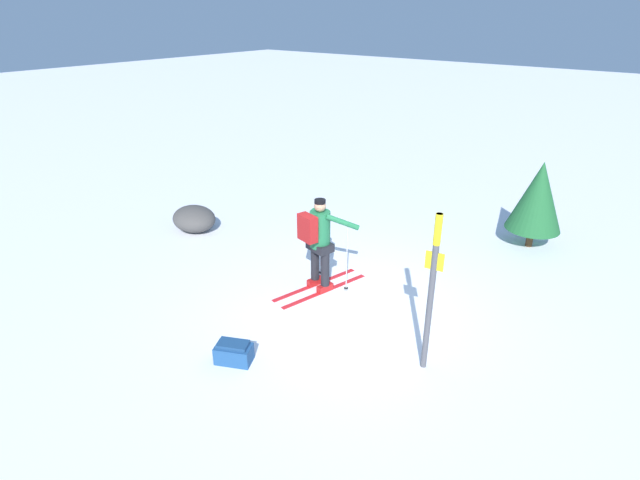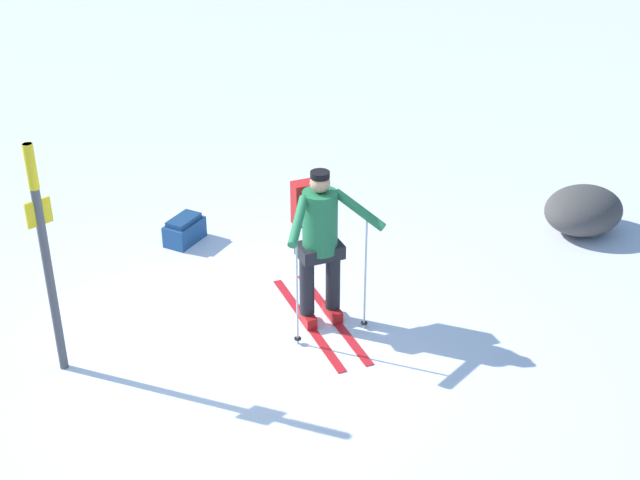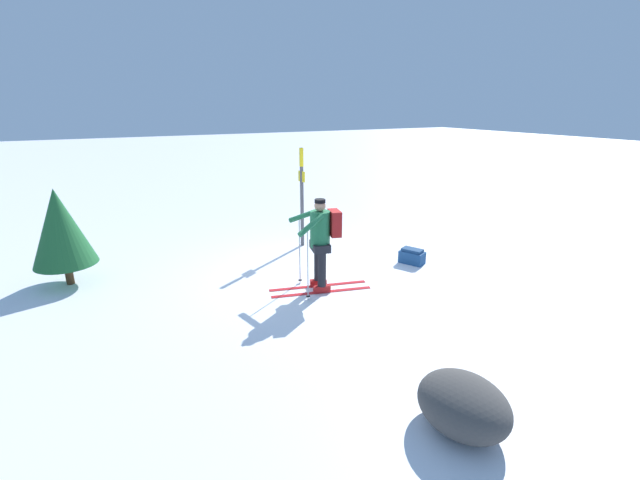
% 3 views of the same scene
% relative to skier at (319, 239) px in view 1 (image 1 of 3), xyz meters
% --- Properties ---
extents(ground_plane, '(80.00, 80.00, 0.00)m').
position_rel_skier_xyz_m(ground_plane, '(0.73, -0.09, -0.98)').
color(ground_plane, white).
extents(skier, '(1.00, 1.86, 1.68)m').
position_rel_skier_xyz_m(skier, '(0.00, 0.00, 0.00)').
color(skier, red).
rests_on(skier, ground_plane).
extents(dropped_backpack, '(0.58, 0.48, 0.32)m').
position_rel_skier_xyz_m(dropped_backpack, '(0.31, -2.32, -0.83)').
color(dropped_backpack, navy).
rests_on(dropped_backpack, ground_plane).
extents(trail_marker, '(0.24, 0.09, 2.29)m').
position_rel_skier_xyz_m(trail_marker, '(2.46, -0.76, 0.37)').
color(trail_marker, '#4C4C51').
rests_on(trail_marker, ground_plane).
extents(rock_boulder, '(1.02, 0.87, 0.56)m').
position_rel_skier_xyz_m(rock_boulder, '(-3.77, 0.29, -0.70)').
color(rock_boulder, '#474442').
rests_on(rock_boulder, ground_plane).
extents(pine_tree, '(1.09, 1.09, 1.82)m').
position_rel_skier_xyz_m(pine_tree, '(2.38, 4.10, 0.12)').
color(pine_tree, '#4C331E').
rests_on(pine_tree, ground_plane).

